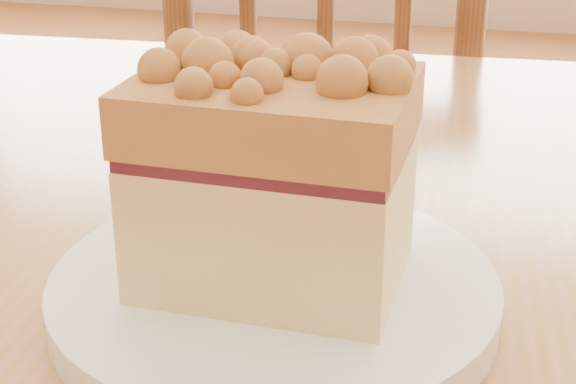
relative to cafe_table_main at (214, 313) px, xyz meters
The scene contains 4 objects.
cafe_table_main is the anchor object (origin of this frame).
cafe_chair_main 0.59m from the cafe_table_main, 94.65° to the left, with size 0.50×0.50×0.90m.
plate 0.20m from the cafe_table_main, 58.99° to the right, with size 0.24×0.24×0.02m.
cake_slice 0.25m from the cafe_table_main, 59.35° to the right, with size 0.15×0.10×0.13m.
Camera 1 is at (0.16, -0.28, 1.00)m, focal length 55.00 mm.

